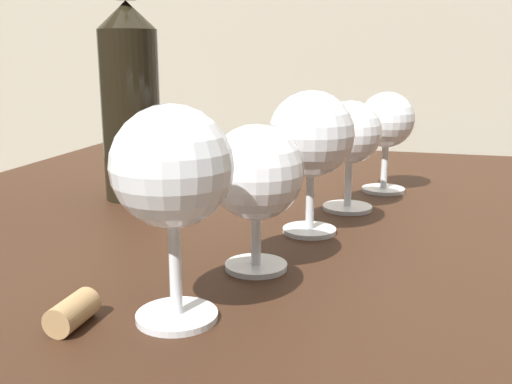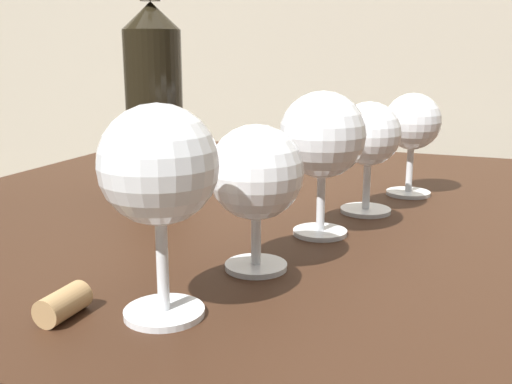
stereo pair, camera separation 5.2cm
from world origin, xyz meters
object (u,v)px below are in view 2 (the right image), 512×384
Objects in this scene: wine_glass_cabernet at (159,169)px; wine_glass_chardonnay at (322,137)px; wine_glass_rose at (370,138)px; wine_bottle at (154,97)px; wine_glass_white at (412,123)px; wine_glass_port at (256,176)px; cork at (63,304)px.

wine_glass_cabernet is 1.03× the size of wine_glass_chardonnay.
wine_glass_cabernet is at bearing -104.17° from wine_glass_rose.
wine_bottle is at bearing 159.78° from wine_glass_chardonnay.
wine_glass_rose is at bearing 75.83° from wine_glass_cabernet.
wine_glass_white is 0.35m from wine_bottle.
wine_glass_white is at bearing 21.15° from wine_bottle.
wine_glass_port is at bearing -43.32° from wine_bottle.
wine_glass_cabernet is 0.47m from wine_glass_white.
wine_glass_port is at bearing -104.18° from wine_glass_rose.
wine_glass_chardonnay reaches higher than wine_glass_white.
wine_glass_rose is 0.97× the size of wine_glass_white.
wine_glass_cabernet is 1.17× the size of wine_glass_rose.
wine_glass_cabernet reaches higher than wine_glass_port.
cork is (-0.10, -0.15, -0.07)m from wine_glass_port.
wine_glass_rose is at bearing 2.35° from wine_bottle.
wine_glass_port reaches higher than cork.
wine_bottle is (-0.20, 0.33, 0.02)m from wine_glass_cabernet.
wine_glass_white is 0.41× the size of wine_bottle.
wine_glass_cabernet is 0.35m from wine_glass_rose.
wine_glass_chardonnay is at bearing -106.85° from wine_glass_white.
wine_glass_white is 3.29× the size of cork.
wine_bottle is 7.95× the size of cork.
wine_glass_cabernet reaches higher than wine_glass_rose.
wine_glass_chardonnay is 3.65× the size of cork.
cork is (0.13, -0.36, -0.12)m from wine_bottle.
wine_glass_cabernet reaches higher than cork.
wine_glass_cabernet is 1.14× the size of wine_glass_white.
wine_glass_port is at bearing 75.86° from wine_glass_cabernet.
wine_glass_cabernet is 0.12m from cork.
wine_glass_chardonnay reaches higher than wine_glass_port.
wine_glass_cabernet is 0.38m from wine_bottle.
wine_glass_rose is (0.03, 0.11, -0.01)m from wine_glass_chardonnay.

